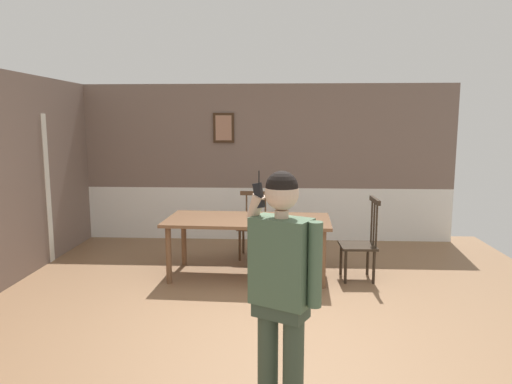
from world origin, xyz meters
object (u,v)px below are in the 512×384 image
object	(u,v)px
chair_near_window	(361,242)
person_figure	(282,281)
chair_by_doorway	(255,225)
dining_table	(248,224)

from	to	relation	value
chair_near_window	person_figure	xyz separation A→B (m)	(-1.01, -2.88, 0.48)
chair_near_window	chair_by_doorway	size ratio (longest dim) A/B	1.09
dining_table	person_figure	world-z (taller)	person_figure
chair_near_window	person_figure	distance (m)	3.09
chair_near_window	chair_by_doorway	xyz separation A→B (m)	(-1.40, 0.93, -0.00)
dining_table	chair_by_doorway	size ratio (longest dim) A/B	2.22
chair_near_window	chair_by_doorway	world-z (taller)	chair_near_window
dining_table	person_figure	size ratio (longest dim) A/B	1.26
chair_near_window	person_figure	bearing A→B (deg)	158.68
dining_table	chair_near_window	world-z (taller)	chair_near_window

